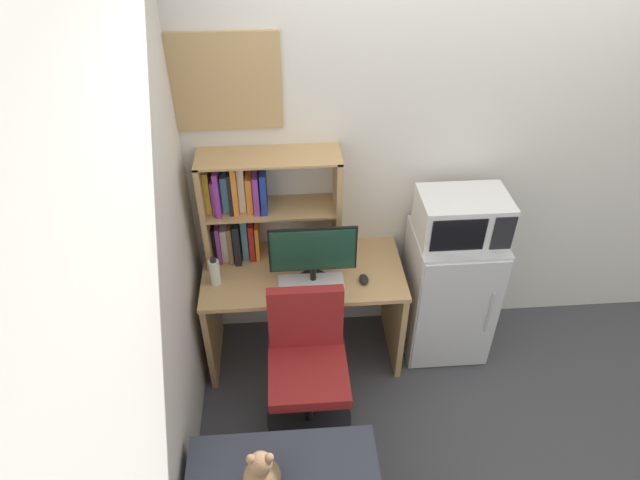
# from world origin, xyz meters

# --- Properties ---
(wall_back) EXTENTS (6.40, 0.04, 2.60)m
(wall_back) POSITION_xyz_m (0.40, 0.02, 1.30)
(wall_back) COLOR silver
(wall_back) RESTS_ON ground_plane
(wall_left) EXTENTS (0.04, 4.40, 2.60)m
(wall_left) POSITION_xyz_m (-1.62, -1.60, 1.30)
(wall_left) COLOR silver
(wall_left) RESTS_ON ground_plane
(desk) EXTENTS (1.21, 0.59, 0.72)m
(desk) POSITION_xyz_m (-0.95, -0.29, 0.50)
(desk) COLOR tan
(desk) RESTS_ON ground_plane
(hutch_bookshelf) EXTENTS (0.80, 0.26, 0.70)m
(hutch_bookshelf) POSITION_xyz_m (-1.24, -0.12, 1.08)
(hutch_bookshelf) COLOR tan
(hutch_bookshelf) RESTS_ON desk
(monitor) EXTENTS (0.50, 0.19, 0.38)m
(monitor) POSITION_xyz_m (-0.89, -0.39, 0.93)
(monitor) COLOR black
(monitor) RESTS_ON desk
(keyboard) EXTENTS (0.38, 0.14, 0.02)m
(keyboard) POSITION_xyz_m (-0.91, -0.41, 0.73)
(keyboard) COLOR silver
(keyboard) RESTS_ON desk
(computer_mouse) EXTENTS (0.06, 0.09, 0.04)m
(computer_mouse) POSITION_xyz_m (-0.60, -0.42, 0.74)
(computer_mouse) COLOR black
(computer_mouse) RESTS_ON desk
(water_bottle) EXTENTS (0.06, 0.06, 0.18)m
(water_bottle) POSITION_xyz_m (-1.46, -0.36, 0.80)
(water_bottle) COLOR silver
(water_bottle) RESTS_ON desk
(mini_fridge) EXTENTS (0.52, 0.49, 0.91)m
(mini_fridge) POSITION_xyz_m (-0.02, -0.27, 0.46)
(mini_fridge) COLOR silver
(mini_fridge) RESTS_ON ground_plane
(microwave) EXTENTS (0.51, 0.35, 0.27)m
(microwave) POSITION_xyz_m (-0.02, -0.27, 1.05)
(microwave) COLOR silver
(microwave) RESTS_ON mini_fridge
(desk_chair) EXTENTS (0.50, 0.50, 0.89)m
(desk_chair) POSITION_xyz_m (-0.95, -0.79, 0.39)
(desk_chair) COLOR black
(desk_chair) RESTS_ON ground_plane
(teddy_bear) EXTENTS (0.17, 0.17, 0.26)m
(teddy_bear) POSITION_xyz_m (-1.20, -1.47, 0.54)
(teddy_bear) COLOR #846042
(teddy_bear) RESTS_ON bed
(wall_corkboard) EXTENTS (0.57, 0.02, 0.52)m
(wall_corkboard) POSITION_xyz_m (-1.31, -0.01, 1.79)
(wall_corkboard) COLOR tan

